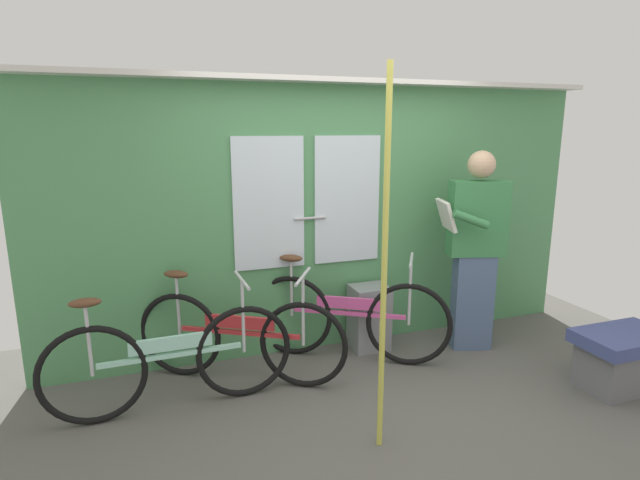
# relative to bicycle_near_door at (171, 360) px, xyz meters

# --- Properties ---
(ground_plane) EXTENTS (5.94, 4.38, 0.04)m
(ground_plane) POSITION_rel_bicycle_near_door_xyz_m (1.43, -0.70, -0.39)
(ground_plane) COLOR #56544F
(train_door_wall) EXTENTS (4.94, 0.28, 2.34)m
(train_door_wall) POSITION_rel_bicycle_near_door_xyz_m (1.42, 0.68, 0.85)
(train_door_wall) COLOR #4C8C56
(train_door_wall) RESTS_ON ground_plane
(bicycle_near_door) EXTENTS (1.72, 0.44, 0.91)m
(bicycle_near_door) POSITION_rel_bicycle_near_door_xyz_m (0.00, 0.00, 0.00)
(bicycle_near_door) COLOR black
(bicycle_near_door) RESTS_ON ground_plane
(bicycle_leaning_behind) EXTENTS (1.48, 0.90, 0.90)m
(bicycle_leaning_behind) POSITION_rel_bicycle_near_door_xyz_m (0.52, 0.25, -0.01)
(bicycle_leaning_behind) COLOR black
(bicycle_leaning_behind) RESTS_ON ground_plane
(bicycle_by_pole) EXTENTS (1.49, 0.93, 0.92)m
(bicycle_by_pole) POSITION_rel_bicycle_near_door_xyz_m (1.46, 0.32, 0.01)
(bicycle_by_pole) COLOR black
(bicycle_by_pole) RESTS_ON ground_plane
(passenger_reading_newspaper) EXTENTS (0.63, 0.57, 1.76)m
(passenger_reading_newspaper) POSITION_rel_bicycle_near_door_xyz_m (2.60, 0.19, 0.56)
(passenger_reading_newspaper) COLOR slate
(passenger_reading_newspaper) RESTS_ON ground_plane
(trash_bin_by_wall) EXTENTS (0.32, 0.28, 0.58)m
(trash_bin_by_wall) POSITION_rel_bicycle_near_door_xyz_m (1.73, 0.47, -0.08)
(trash_bin_by_wall) COLOR gray
(trash_bin_by_wall) RESTS_ON ground_plane
(handrail_pole) EXTENTS (0.04, 0.04, 2.30)m
(handrail_pole) POSITION_rel_bicycle_near_door_xyz_m (1.20, -0.85, 0.78)
(handrail_pole) COLOR #C6C14C
(handrail_pole) RESTS_ON ground_plane
(bench_seat_corner) EXTENTS (0.70, 0.44, 0.45)m
(bench_seat_corner) POSITION_rel_bicycle_near_door_xyz_m (3.24, -0.83, -0.13)
(bench_seat_corner) COLOR #3D477F
(bench_seat_corner) RESTS_ON ground_plane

